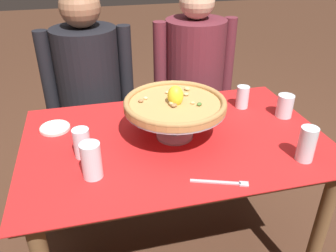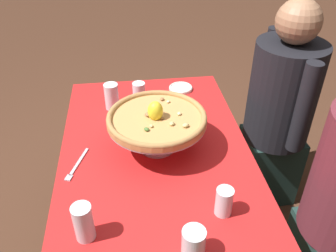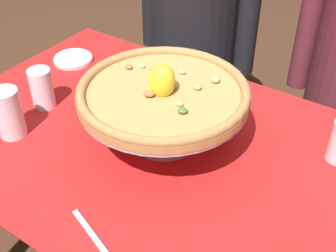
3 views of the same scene
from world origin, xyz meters
name	(u,v)px [view 1 (image 1 of 3)]	position (x,y,z in m)	size (l,w,h in m)	color
ground_plane	(174,252)	(0.00, 0.00, 0.00)	(14.00, 14.00, 0.00)	#4C2D1E
dining_table	(175,158)	(0.00, 0.00, 0.61)	(1.28, 0.83, 0.71)	brown
pizza_stand	(176,114)	(0.00, 0.01, 0.82)	(0.42, 0.42, 0.14)	#B7B7C1
pizza	(176,103)	(0.00, 0.01, 0.87)	(0.42, 0.42, 0.10)	tan
water_glass_side_right	(285,107)	(0.55, 0.07, 0.76)	(0.08, 0.08, 0.11)	silver
water_glass_front_left	(92,163)	(-0.35, -0.19, 0.77)	(0.07, 0.07, 0.14)	white
water_glass_front_right	(306,146)	(0.44, -0.27, 0.77)	(0.07, 0.07, 0.14)	silver
water_glass_side_left	(82,145)	(-0.39, -0.04, 0.76)	(0.07, 0.07, 0.12)	white
water_glass_back_right	(242,98)	(0.40, 0.20, 0.76)	(0.06, 0.06, 0.11)	silver
side_plate	(55,128)	(-0.50, 0.20, 0.72)	(0.13, 0.13, 0.02)	silver
dinner_fork	(223,183)	(0.08, -0.34, 0.71)	(0.20, 0.09, 0.01)	#B7B7C1
diner_left	(91,97)	(-0.33, 0.72, 0.62)	(0.52, 0.37, 1.24)	#1E3833
diner_right	(194,84)	(0.33, 0.77, 0.61)	(0.53, 0.38, 1.23)	#1E3833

